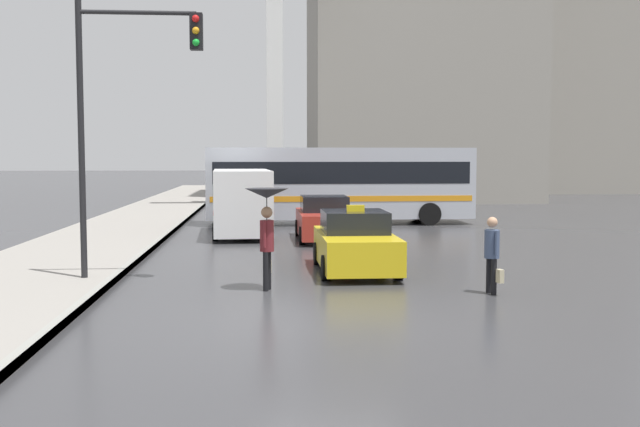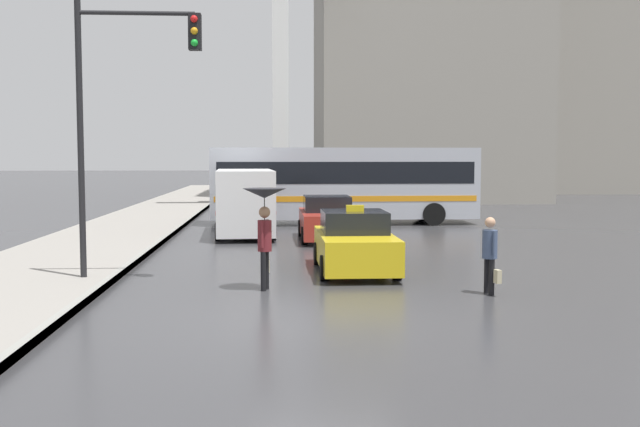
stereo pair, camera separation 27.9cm
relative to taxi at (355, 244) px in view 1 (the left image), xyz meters
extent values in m
plane|color=#38383A|center=(-1.16, -5.79, -0.70)|extent=(300.00, 300.00, 0.00)
cube|color=gray|center=(-5.75, -5.79, -0.61)|extent=(0.16, 120.00, 0.17)
cube|color=gold|center=(0.00, -0.04, -0.13)|extent=(1.80, 4.19, 0.81)
cube|color=black|center=(0.00, 0.17, 0.55)|extent=(1.58, 1.89, 0.54)
cylinder|color=black|center=(0.86, -1.34, -0.40)|extent=(0.20, 0.60, 0.60)
cylinder|color=black|center=(-0.85, -1.34, -0.40)|extent=(0.20, 0.60, 0.60)
cylinder|color=black|center=(0.86, 1.26, -0.40)|extent=(0.20, 0.60, 0.60)
cylinder|color=black|center=(-0.85, 1.26, -0.40)|extent=(0.20, 0.60, 0.60)
cube|color=yellow|center=(0.00, -0.04, 0.90)|extent=(0.44, 0.16, 0.16)
cube|color=#A52D23|center=(-0.16, 7.21, -0.12)|extent=(1.80, 4.34, 0.83)
cube|color=black|center=(-0.16, 7.42, 0.56)|extent=(1.58, 1.95, 0.53)
cylinder|color=black|center=(0.69, 5.86, -0.40)|extent=(0.20, 0.60, 0.60)
cylinder|color=black|center=(-1.02, 5.86, -0.40)|extent=(0.20, 0.60, 0.60)
cylinder|color=black|center=(0.69, 8.55, -0.40)|extent=(0.20, 0.60, 0.60)
cylinder|color=black|center=(-1.02, 8.55, -0.40)|extent=(0.20, 0.60, 0.60)
cube|color=white|center=(-3.07, 8.93, 0.59)|extent=(2.27, 5.56, 2.25)
cube|color=black|center=(-3.07, 8.93, 0.99)|extent=(2.27, 5.12, 0.58)
cube|color=red|center=(-3.07, 8.93, 0.31)|extent=(2.28, 5.34, 0.14)
cylinder|color=black|center=(-2.04, 7.34, -0.39)|extent=(0.23, 0.64, 0.63)
cylinder|color=black|center=(-3.94, 7.24, -0.39)|extent=(0.23, 0.64, 0.63)
cylinder|color=black|center=(-2.20, 10.62, -0.39)|extent=(0.23, 0.64, 0.63)
cylinder|color=black|center=(-4.10, 10.52, -0.39)|extent=(0.23, 0.64, 0.63)
cube|color=#B2B7C1|center=(1.02, 13.57, 1.07)|extent=(11.39, 2.69, 3.01)
cube|color=black|center=(1.02, 13.57, 1.53)|extent=(10.82, 2.70, 0.92)
cube|color=orange|center=(1.02, 13.57, 0.45)|extent=(11.05, 2.70, 0.24)
cylinder|color=black|center=(-2.93, 12.31, -0.22)|extent=(0.96, 0.30, 0.96)
cylinder|color=black|center=(-2.97, 14.71, -0.22)|extent=(0.96, 0.30, 0.96)
cylinder|color=black|center=(4.73, 12.43, -0.22)|extent=(0.96, 0.30, 0.96)
cylinder|color=black|center=(4.69, 14.83, -0.22)|extent=(0.96, 0.30, 0.96)
cylinder|color=black|center=(-2.27, -2.61, -0.28)|extent=(0.15, 0.15, 0.85)
cylinder|color=black|center=(-2.20, -2.39, -0.28)|extent=(0.15, 0.15, 0.85)
cylinder|color=maroon|center=(-2.23, -2.50, 0.48)|extent=(0.38, 0.38, 0.67)
sphere|color=#997051|center=(-2.23, -2.50, 0.99)|extent=(0.25, 0.25, 0.25)
cylinder|color=maroon|center=(-2.29, -2.68, 0.54)|extent=(0.09, 0.09, 0.57)
cylinder|color=maroon|center=(-2.18, -2.32, 0.54)|extent=(0.09, 0.09, 0.57)
cone|color=#232328|center=(-2.23, -2.50, 1.40)|extent=(0.94, 0.94, 0.21)
cylinder|color=black|center=(-2.23, -2.50, 1.06)|extent=(0.02, 0.02, 0.68)
cube|color=#BFB28C|center=(-2.21, -2.22, -0.23)|extent=(0.15, 0.20, 0.28)
cylinder|color=black|center=(2.46, -3.19, -0.32)|extent=(0.14, 0.14, 0.76)
cylinder|color=black|center=(2.50, -3.41, -0.32)|extent=(0.14, 0.14, 0.76)
cylinder|color=#3D4C6B|center=(2.48, -3.30, 0.36)|extent=(0.37, 0.37, 0.60)
sphere|color=tan|center=(2.48, -3.30, 0.82)|extent=(0.22, 0.22, 0.22)
cylinder|color=#3D4C6B|center=(2.45, -3.10, 0.40)|extent=(0.08, 0.08, 0.51)
cylinder|color=#3D4C6B|center=(2.52, -3.49, 0.40)|extent=(0.08, 0.08, 0.51)
cube|color=#BFB28C|center=(2.58, -3.56, -0.28)|extent=(0.13, 0.19, 0.28)
cylinder|color=black|center=(-6.33, -1.54, 2.48)|extent=(0.14, 0.14, 6.36)
cylinder|color=black|center=(-5.05, -1.54, 5.36)|extent=(2.56, 0.10, 0.10)
cube|color=black|center=(-3.77, -1.54, 4.96)|extent=(0.28, 0.28, 0.80)
sphere|color=red|center=(-3.77, -1.70, 5.22)|extent=(0.16, 0.16, 0.16)
sphere|color=orange|center=(-3.77, -1.70, 4.96)|extent=(0.16, 0.16, 0.16)
sphere|color=green|center=(-3.77, -1.70, 4.70)|extent=(0.16, 0.16, 0.16)
cube|color=white|center=(-1.58, 23.39, 8.37)|extent=(0.90, 0.90, 18.13)
camera|label=1|loc=(-2.35, -18.58, 2.18)|focal=42.00mm
camera|label=2|loc=(-2.07, -18.60, 2.18)|focal=42.00mm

